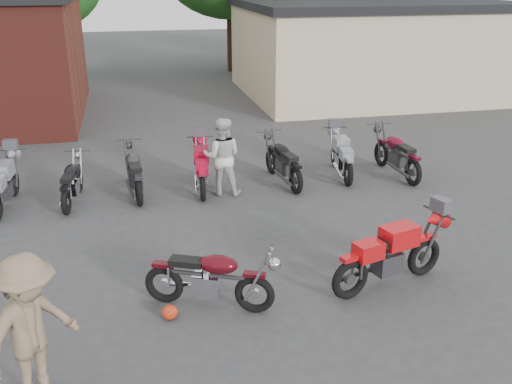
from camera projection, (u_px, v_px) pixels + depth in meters
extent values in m
plane|color=#353538|center=(237.00, 303.00, 8.90)|extent=(90.00, 90.00, 0.00)
cube|color=tan|center=(368.00, 51.00, 23.67)|extent=(10.00, 8.00, 3.50)
ellipsoid|color=red|center=(170.00, 312.00, 8.48)|extent=(0.25, 0.25, 0.22)
imported|color=silver|center=(222.00, 157.00, 12.99)|extent=(1.02, 0.87, 1.80)
imported|color=#7D654D|center=(31.00, 331.00, 6.59)|extent=(1.38, 1.40, 1.94)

